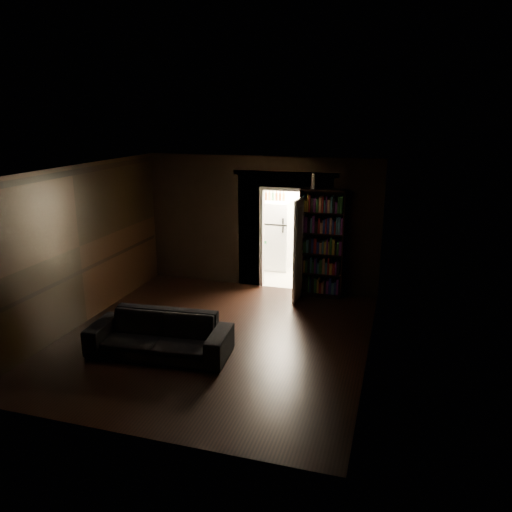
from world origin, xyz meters
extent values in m
plane|color=black|center=(0.00, 0.00, 0.00)|extent=(5.50, 5.50, 0.00)
cube|color=black|center=(-1.23, 2.80, 1.40)|extent=(2.55, 0.10, 2.80)
cube|color=black|center=(1.73, 2.80, 1.40)|extent=(1.55, 0.10, 2.80)
cube|color=black|center=(0.50, 2.80, 2.45)|extent=(0.90, 0.10, 0.70)
cube|color=black|center=(-2.50, 0.00, 1.40)|extent=(0.02, 5.50, 2.80)
cube|color=black|center=(2.50, 0.00, 1.40)|extent=(0.02, 5.50, 2.80)
cube|color=black|center=(0.00, -2.75, 1.40)|extent=(5.00, 0.02, 2.80)
cube|color=beige|center=(0.00, 0.00, 2.80)|extent=(5.00, 5.50, 0.02)
cube|color=silver|center=(0.50, 2.74, 1.05)|extent=(1.04, 0.06, 2.17)
cube|color=#B3AC9C|center=(0.50, 3.65, -0.05)|extent=(2.20, 1.80, 0.10)
cube|color=silver|center=(0.50, 4.50, 1.20)|extent=(2.20, 0.10, 2.40)
cube|color=silver|center=(-0.55, 3.65, 1.20)|extent=(0.10, 1.60, 2.40)
cube|color=silver|center=(1.55, 3.65, 1.20)|extent=(0.10, 1.60, 2.40)
cube|color=silver|center=(0.50, 3.65, 2.45)|extent=(2.20, 1.80, 0.10)
cube|color=#B76264|center=(0.50, 4.44, 2.22)|extent=(2.00, 0.04, 0.26)
imported|color=black|center=(-0.63, -0.78, 0.42)|extent=(2.26, 1.12, 0.84)
cube|color=black|center=(1.34, 2.55, 1.10)|extent=(0.91, 0.35, 2.20)
cube|color=silver|center=(-0.03, 4.11, 0.82)|extent=(0.74, 0.68, 1.65)
cube|color=silver|center=(0.94, 2.31, 1.02)|extent=(0.11, 0.85, 2.05)
cube|color=silver|center=(1.12, 2.57, 2.35)|extent=(0.11, 0.11, 0.30)
cube|color=black|center=(-0.10, 4.13, 1.78)|extent=(0.64, 0.23, 0.26)
camera|label=1|loc=(2.84, -7.16, 3.64)|focal=35.00mm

